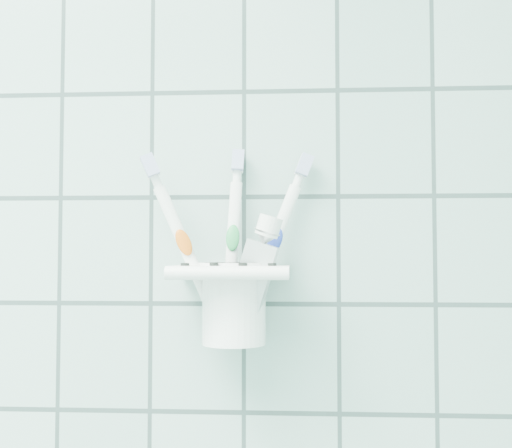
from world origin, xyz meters
TOP-DOWN VIEW (x-y plane):
  - holder_bracket at (0.65, 1.15)m, footprint 0.13×0.10m
  - cup at (0.66, 1.16)m, footprint 0.08×0.08m
  - toothbrush_pink at (0.64, 1.17)m, footprint 0.09×0.03m
  - toothbrush_blue at (0.65, 1.16)m, footprint 0.02×0.04m
  - toothbrush_orange at (0.66, 1.17)m, footprint 0.08×0.03m
  - toothpaste_tube at (0.66, 1.15)m, footprint 0.07×0.04m

SIDE VIEW (x-z plane):
  - cup at x=0.66m, z-range 1.21..1.30m
  - holder_bracket at x=0.65m, z-range 1.27..1.31m
  - toothpaste_tube at x=0.66m, z-range 1.22..1.37m
  - toothbrush_blue at x=0.65m, z-range 1.22..1.43m
  - toothbrush_pink at x=0.64m, z-range 1.22..1.44m
  - toothbrush_orange at x=0.66m, z-range 1.22..1.44m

